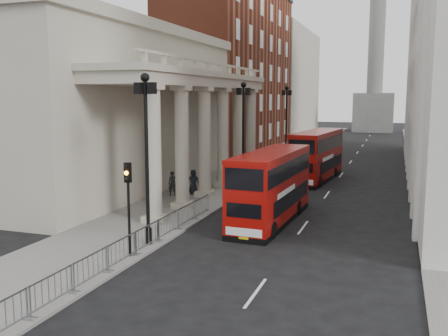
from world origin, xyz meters
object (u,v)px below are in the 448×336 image
(bus_near, at_px, (272,185))
(pedestrian_b, at_px, (184,182))
(lamp_post_south, at_px, (147,147))
(pedestrian_c, at_px, (193,182))
(monument_column, at_px, (376,54))
(pedestrian_a, at_px, (173,184))
(lamp_post_mid, at_px, (243,128))
(bus_far, at_px, (317,155))
(lamp_post_north, at_px, (286,119))
(traffic_light, at_px, (128,192))

(bus_near, relative_size, pedestrian_b, 5.49)
(lamp_post_south, bearing_deg, pedestrian_b, 106.00)
(lamp_post_south, relative_size, pedestrian_c, 4.56)
(monument_column, relative_size, lamp_post_south, 6.51)
(bus_near, xyz_separation_m, pedestrian_b, (-8.14, 5.73, -1.17))
(bus_near, relative_size, pedestrian_a, 5.37)
(lamp_post_mid, bearing_deg, monument_column, 84.76)
(bus_far, bearing_deg, pedestrian_c, -121.72)
(lamp_post_north, height_order, pedestrian_c, lamp_post_north)
(monument_column, height_order, lamp_post_south, monument_column)
(lamp_post_south, distance_m, lamp_post_mid, 16.00)
(bus_far, height_order, pedestrian_b, bus_far)
(pedestrian_b, bearing_deg, lamp_post_north, -130.47)
(monument_column, distance_m, bus_near, 82.51)
(lamp_post_mid, distance_m, pedestrian_c, 5.95)
(lamp_post_north, distance_m, traffic_light, 34.07)
(traffic_light, distance_m, pedestrian_b, 15.04)
(bus_near, bearing_deg, lamp_post_north, 103.07)
(monument_column, distance_m, lamp_post_south, 88.94)
(lamp_post_north, bearing_deg, lamp_post_south, -90.00)
(lamp_post_mid, bearing_deg, pedestrian_a, -129.00)
(lamp_post_north, relative_size, pedestrian_a, 4.57)
(pedestrian_c, bearing_deg, lamp_post_north, 67.09)
(pedestrian_a, bearing_deg, bus_far, 22.26)
(bus_far, bearing_deg, traffic_light, -95.39)
(lamp_post_mid, xyz_separation_m, bus_far, (4.83, 6.45, -2.65))
(pedestrian_a, bearing_deg, pedestrian_b, 45.13)
(lamp_post_south, bearing_deg, pedestrian_a, 109.11)
(pedestrian_c, bearing_deg, lamp_post_south, -92.23)
(lamp_post_south, xyz_separation_m, lamp_post_mid, (0.00, 16.00, 0.00))
(monument_column, bearing_deg, pedestrian_c, -97.08)
(traffic_light, height_order, pedestrian_c, traffic_light)
(monument_column, relative_size, bus_far, 5.31)
(lamp_post_mid, xyz_separation_m, pedestrian_b, (-3.56, -3.59, -3.90))
(monument_column, xyz_separation_m, traffic_light, (-6.50, -90.02, -12.88))
(lamp_post_south, height_order, pedestrian_b, lamp_post_south)
(pedestrian_c, bearing_deg, bus_near, -52.90)
(bus_far, xyz_separation_m, pedestrian_a, (-8.72, -11.24, -1.23))
(pedestrian_b, bearing_deg, lamp_post_south, 75.84)
(traffic_light, height_order, pedestrian_a, traffic_light)
(monument_column, bearing_deg, pedestrian_a, -97.77)
(bus_near, bearing_deg, pedestrian_b, 147.66)
(lamp_post_north, relative_size, pedestrian_b, 4.68)
(pedestrian_a, bearing_deg, lamp_post_south, -100.83)
(lamp_post_mid, xyz_separation_m, pedestrian_c, (-2.78, -3.56, -3.88))
(bus_far, bearing_deg, lamp_post_north, 122.41)
(lamp_post_south, distance_m, pedestrian_b, 13.49)
(pedestrian_a, relative_size, pedestrian_c, 1.00)
(traffic_light, bearing_deg, monument_column, 85.87)
(pedestrian_c, bearing_deg, monument_column, 68.10)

